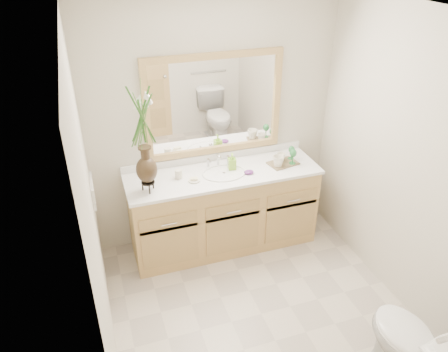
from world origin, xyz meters
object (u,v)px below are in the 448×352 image
object	(u,v)px
toilet	(413,349)
tumbler	(179,174)
tray	(283,163)
flower_vase	(143,128)
soap_bottle	(232,162)

from	to	relation	value
toilet	tumbler	xyz separation A→B (m)	(-1.12, 1.96, 0.50)
tumbler	tray	world-z (taller)	tumbler
flower_vase	tray	xyz separation A→B (m)	(1.33, 0.08, -0.59)
soap_bottle	tray	size ratio (longest dim) A/B	0.52
toilet	flower_vase	bearing A→B (deg)	-52.18
tumbler	tray	size ratio (longest dim) A/B	0.31
toilet	flower_vase	world-z (taller)	flower_vase
tumbler	tray	distance (m)	1.03
flower_vase	soap_bottle	size ratio (longest dim) A/B	6.09
toilet	flower_vase	distance (m)	2.55
soap_bottle	tray	bearing A→B (deg)	-0.27
tumbler	soap_bottle	distance (m)	0.52
flower_vase	tumbler	bearing A→B (deg)	23.69
flower_vase	soap_bottle	bearing A→B (deg)	10.13
flower_vase	tumbler	xyz separation A→B (m)	(0.30, 0.13, -0.55)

